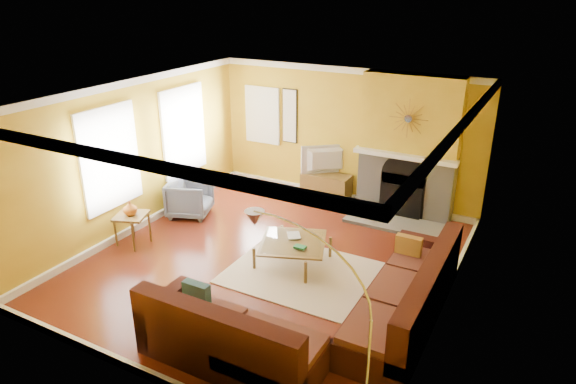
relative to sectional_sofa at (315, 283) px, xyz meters
The scene contains 27 objects.
floor 1.58m from the sectional_sofa, 143.57° to the left, with size 5.50×6.00×0.02m, color maroon.
ceiling 2.72m from the sectional_sofa, 143.57° to the left, with size 5.50×6.00×0.02m, color white.
wall_back 4.19m from the sectional_sofa, 107.28° to the left, with size 5.50×0.02×2.70m, color gold.
wall_front 2.60m from the sectional_sofa, 119.90° to the right, with size 5.50×0.02×2.70m, color gold.
wall_left 4.17m from the sectional_sofa, 167.28° to the left, with size 0.02×6.00×2.70m, color gold.
wall_right 2.00m from the sectional_sofa, 30.14° to the left, with size 0.02×6.00×2.70m, color gold.
baseboard 1.56m from the sectional_sofa, 143.57° to the left, with size 5.50×6.00×0.12m, color white, non-canonical shape.
crown_molding 2.66m from the sectional_sofa, 143.57° to the left, with size 5.50×6.00×0.12m, color white, non-canonical shape.
window_left_near 4.63m from the sectional_sofa, 150.83° to the left, with size 0.06×1.22×1.72m, color white.
window_left_far 4.08m from the sectional_sofa, behind, with size 0.06×1.22×1.72m, color white.
window_back 5.08m from the sectional_sofa, 128.93° to the left, with size 0.82×0.06×1.22m, color white.
wall_art 4.73m from the sectional_sofa, 122.52° to the left, with size 0.34×0.04×1.14m, color white.
fireplace 3.81m from the sectional_sofa, 87.91° to the left, with size 1.80×0.40×2.70m, color gray, non-canonical shape.
mantel 3.55m from the sectional_sofa, 87.77° to the left, with size 1.92×0.22×0.08m, color white.
hearth 3.18m from the sectional_sofa, 87.55° to the left, with size 1.80×0.70×0.06m, color gray.
sunburst 3.78m from the sectional_sofa, 87.77° to the left, with size 0.70×0.04×0.70m, color olive, non-canonical shape.
rug 1.03m from the sectional_sofa, 122.26° to the left, with size 2.40×1.80×0.02m, color beige.
sectional_sofa is the anchor object (origin of this frame).
coffee_table 1.35m from the sectional_sofa, 130.90° to the left, with size 1.00×1.00×0.40m, color white, non-canonical shape.
media_console 3.96m from the sectional_sofa, 112.22° to the left, with size 1.00×0.45×0.55m, color brown.
tv 3.97m from the sectional_sofa, 112.22° to the left, with size 1.02×0.13×0.59m, color black.
subwoofer 3.85m from the sectional_sofa, 109.05° to the left, with size 0.30×0.30×0.30m, color white.
armchair 3.88m from the sectional_sofa, 153.87° to the left, with size 0.76×0.78×0.71m, color slate.
side_table 3.61m from the sectional_sofa, behind, with size 0.50×0.50×0.55m, color brown, non-canonical shape.
vase 3.61m from the sectional_sofa, behind, with size 0.24×0.24×0.25m, color #C8671B.
book 1.50m from the sectional_sofa, 132.73° to the left, with size 0.20×0.27×0.03m, color white.
arc_lamp 1.79m from the sectional_sofa, 65.09° to the right, with size 1.35×0.36×2.12m, color silver, non-canonical shape.
Camera 1 is at (3.69, -6.27, 4.19)m, focal length 32.00 mm.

